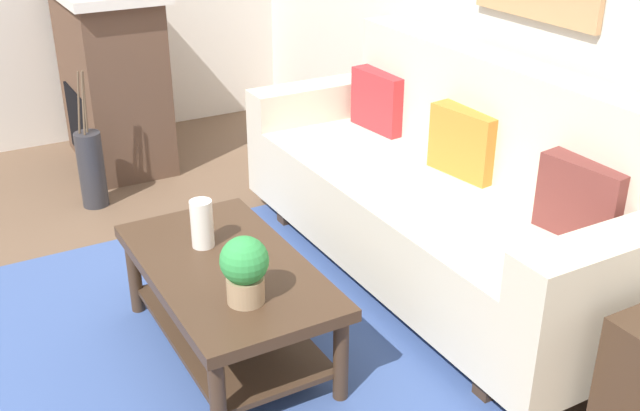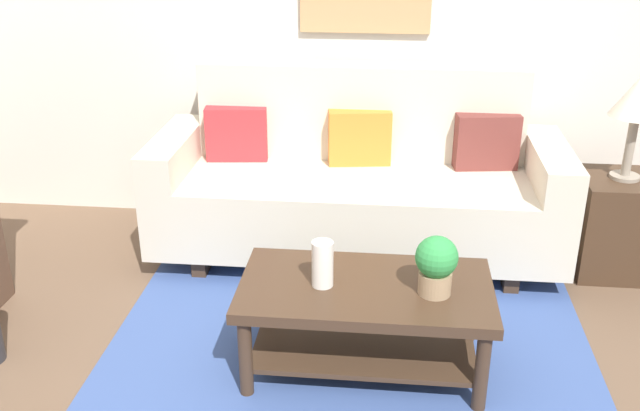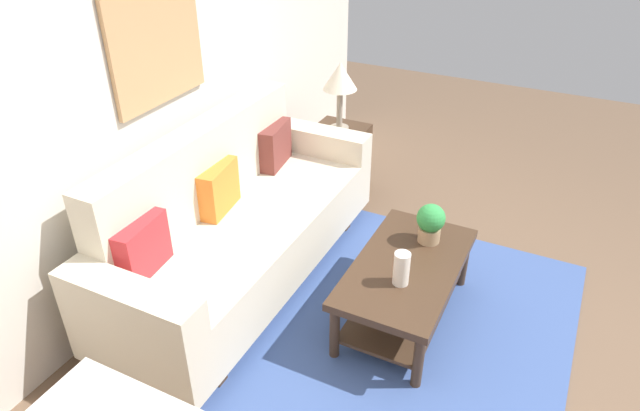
{
  "view_description": "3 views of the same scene",
  "coord_description": "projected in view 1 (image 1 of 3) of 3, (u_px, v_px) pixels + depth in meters",
  "views": [
    {
      "loc": [
        2.58,
        -0.43,
        1.97
      ],
      "look_at": [
        0.22,
        0.9,
        0.67
      ],
      "focal_mm": 42.91,
      "sensor_mm": 36.0,
      "label": 1
    },
    {
      "loc": [
        0.16,
        -2.17,
        1.99
      ],
      "look_at": [
        -0.17,
        1.0,
        0.6
      ],
      "focal_mm": 40.28,
      "sensor_mm": 36.0,
      "label": 2
    },
    {
      "loc": [
        -2.58,
        -0.19,
        2.51
      ],
      "look_at": [
        0.09,
        1.14,
        0.67
      ],
      "focal_mm": 31.7,
      "sensor_mm": 36.0,
      "label": 3
    }
  ],
  "objects": [
    {
      "name": "ground_plane",
      "position": [
        99.0,
        382.0,
        3.07
      ],
      "size": [
        9.67,
        9.67,
        0.0
      ],
      "primitive_type": "plane",
      "color": "brown"
    },
    {
      "name": "area_rug",
      "position": [
        215.0,
        344.0,
        3.29
      ],
      "size": [
        2.28,
        1.95,
        0.01
      ],
      "primitive_type": "cube",
      "color": "#3D5693",
      "rests_on": "ground_plane"
    },
    {
      "name": "couch",
      "position": [
        440.0,
        196.0,
        3.65
      ],
      "size": [
        2.32,
        0.84,
        1.08
      ],
      "color": "beige",
      "rests_on": "ground_plane"
    },
    {
      "name": "throw_pillow_crimson",
      "position": [
        380.0,
        101.0,
        4.17
      ],
      "size": [
        0.37,
        0.16,
        0.32
      ],
      "primitive_type": "cube",
      "rotation": [
        0.0,
        0.0,
        0.11
      ],
      "color": "red",
      "rests_on": "couch"
    },
    {
      "name": "throw_pillow_orange",
      "position": [
        465.0,
        142.0,
        3.6
      ],
      "size": [
        0.37,
        0.17,
        0.32
      ],
      "primitive_type": "cube",
      "rotation": [
        0.0,
        0.0,
        0.14
      ],
      "color": "orange",
      "rests_on": "couch"
    },
    {
      "name": "throw_pillow_maroon",
      "position": [
        582.0,
        200.0,
        3.02
      ],
      "size": [
        0.37,
        0.17,
        0.32
      ],
      "primitive_type": "cube",
      "rotation": [
        0.0,
        0.0,
        0.14
      ],
      "color": "brown",
      "rests_on": "couch"
    },
    {
      "name": "coffee_table",
      "position": [
        227.0,
        288.0,
        3.11
      ],
      "size": [
        1.1,
        0.6,
        0.43
      ],
      "color": "#422D1E",
      "rests_on": "ground_plane"
    },
    {
      "name": "tabletop_vase",
      "position": [
        202.0,
        224.0,
        3.16
      ],
      "size": [
        0.09,
        0.09,
        0.21
      ],
      "primitive_type": "cylinder",
      "color": "white",
      "rests_on": "coffee_table"
    },
    {
      "name": "potted_plant_tabletop",
      "position": [
        245.0,
        268.0,
        2.76
      ],
      "size": [
        0.18,
        0.18,
        0.26
      ],
      "color": "tan",
      "rests_on": "coffee_table"
    },
    {
      "name": "fireplace",
      "position": [
        112.0,
        76.0,
        4.94
      ],
      "size": [
        1.02,
        0.58,
        1.16
      ],
      "color": "brown",
      "rests_on": "ground_plane"
    },
    {
      "name": "floor_vase",
      "position": [
        92.0,
        170.0,
        4.46
      ],
      "size": [
        0.15,
        0.15,
        0.45
      ],
      "primitive_type": "cylinder",
      "color": "#2D2D33",
      "rests_on": "ground_plane"
    },
    {
      "name": "floor_vase_branch_a",
      "position": [
        83.0,
        104.0,
        4.27
      ],
      "size": [
        0.03,
        0.05,
        0.36
      ],
      "primitive_type": "cylinder",
      "rotation": [
        -0.09,
        -0.04,
        0.0
      ],
      "color": "brown",
      "rests_on": "floor_vase"
    },
    {
      "name": "floor_vase_branch_b",
      "position": [
        85.0,
        102.0,
        4.3
      ],
      "size": [
        0.02,
        0.03,
        0.36
      ],
      "primitive_type": "cylinder",
      "rotation": [
        -0.05,
        0.01,
        0.0
      ],
      "color": "brown",
      "rests_on": "floor_vase"
    },
    {
      "name": "floor_vase_branch_c",
      "position": [
        79.0,
        103.0,
        4.28
      ],
      "size": [
        0.02,
        0.05,
        0.36
      ],
      "primitive_type": "cylinder",
      "rotation": [
        -0.11,
        0.01,
        0.0
      ],
      "color": "brown",
      "rests_on": "floor_vase"
    }
  ]
}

